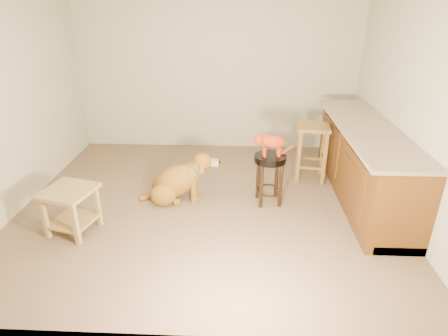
{
  "coord_description": "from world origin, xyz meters",
  "views": [
    {
      "loc": [
        0.38,
        -4.04,
        2.35
      ],
      "look_at": [
        0.2,
        0.1,
        0.45
      ],
      "focal_mm": 30.0,
      "sensor_mm": 36.0,
      "label": 1
    }
  ],
  "objects_px": {
    "padded_stool": "(270,169)",
    "tabby_kitten": "(270,142)",
    "side_table": "(70,204)",
    "golden_retriever": "(177,182)",
    "wood_stool": "(311,151)"
  },
  "relations": [
    {
      "from": "padded_stool",
      "to": "tabby_kitten",
      "type": "bearing_deg",
      "value": -179.06
    },
    {
      "from": "padded_stool",
      "to": "wood_stool",
      "type": "height_order",
      "value": "wood_stool"
    },
    {
      "from": "padded_stool",
      "to": "side_table",
      "type": "bearing_deg",
      "value": -160.96
    },
    {
      "from": "golden_retriever",
      "to": "tabby_kitten",
      "type": "height_order",
      "value": "tabby_kitten"
    },
    {
      "from": "side_table",
      "to": "tabby_kitten",
      "type": "distance_m",
      "value": 2.32
    },
    {
      "from": "padded_stool",
      "to": "golden_retriever",
      "type": "bearing_deg",
      "value": 179.23
    },
    {
      "from": "wood_stool",
      "to": "tabby_kitten",
      "type": "xyz_separation_m",
      "value": [
        -0.63,
        -0.7,
        0.39
      ]
    },
    {
      "from": "wood_stool",
      "to": "golden_retriever",
      "type": "relative_size",
      "value": 0.76
    },
    {
      "from": "side_table",
      "to": "golden_retriever",
      "type": "height_order",
      "value": "golden_retriever"
    },
    {
      "from": "tabby_kitten",
      "to": "padded_stool",
      "type": "bearing_deg",
      "value": -5.72
    },
    {
      "from": "padded_stool",
      "to": "golden_retriever",
      "type": "xyz_separation_m",
      "value": [
        -1.14,
        0.02,
        -0.2
      ]
    },
    {
      "from": "padded_stool",
      "to": "wood_stool",
      "type": "bearing_deg",
      "value": 48.62
    },
    {
      "from": "side_table",
      "to": "tabby_kitten",
      "type": "bearing_deg",
      "value": 19.13
    },
    {
      "from": "side_table",
      "to": "golden_retriever",
      "type": "relative_size",
      "value": 0.59
    },
    {
      "from": "padded_stool",
      "to": "tabby_kitten",
      "type": "height_order",
      "value": "tabby_kitten"
    }
  ]
}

